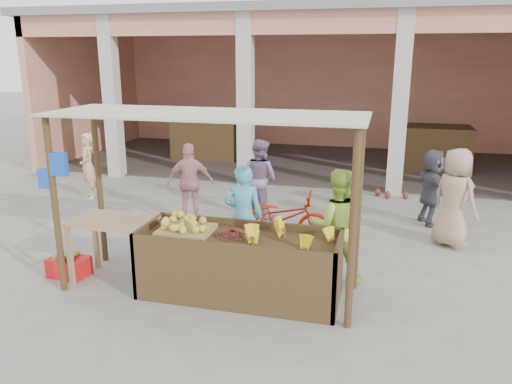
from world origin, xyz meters
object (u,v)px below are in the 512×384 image
(red_crate, at_px, (69,267))
(vendor_green, at_px, (337,223))
(side_table, at_px, (114,229))
(fruit_stall, at_px, (239,267))
(vendor_blue, at_px, (243,213))
(motorcycle, at_px, (281,217))

(red_crate, distance_m, vendor_green, 3.87)
(side_table, xyz_separation_m, red_crate, (-0.73, -0.06, -0.62))
(fruit_stall, distance_m, red_crate, 2.56)
(fruit_stall, distance_m, vendor_green, 1.48)
(fruit_stall, height_order, vendor_blue, vendor_blue)
(fruit_stall, bearing_deg, red_crate, -179.04)
(vendor_green, relative_size, motorcycle, 0.95)
(fruit_stall, height_order, vendor_green, vendor_green)
(motorcycle, bearing_deg, fruit_stall, 174.53)
(vendor_green, bearing_deg, fruit_stall, 24.54)
(fruit_stall, xyz_separation_m, side_table, (-1.81, 0.02, 0.35))
(side_table, distance_m, vendor_blue, 1.84)
(fruit_stall, bearing_deg, side_table, 179.52)
(red_crate, distance_m, vendor_blue, 2.62)
(vendor_blue, bearing_deg, side_table, 20.27)
(side_table, xyz_separation_m, motorcycle, (1.95, 1.97, -0.29))
(side_table, height_order, vendor_blue, vendor_blue)
(red_crate, relative_size, vendor_blue, 0.32)
(vendor_green, distance_m, motorcycle, 1.62)
(side_table, xyz_separation_m, vendor_blue, (1.61, 0.89, 0.08))
(fruit_stall, height_order, motorcycle, motorcycle)
(red_crate, xyz_separation_m, vendor_blue, (2.34, 0.95, 0.70))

